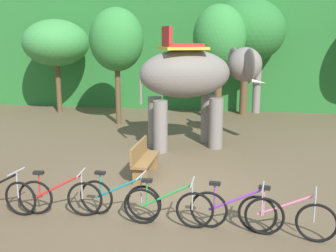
# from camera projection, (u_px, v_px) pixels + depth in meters

# --- Properties ---
(ground_plane) EXTENTS (80.00, 80.00, 0.00)m
(ground_plane) POSITION_uv_depth(u_px,v_px,m) (163.00, 190.00, 9.36)
(ground_plane) COLOR brown
(foliage_hedge) EXTENTS (36.00, 6.00, 5.99)m
(foliage_hedge) POSITION_uv_depth(u_px,v_px,m) (205.00, 46.00, 21.84)
(foliage_hedge) COLOR #28702D
(foliage_hedge) RESTS_ON ground
(tree_center_right) EXTENTS (2.98, 2.98, 4.25)m
(tree_center_right) POSITION_uv_depth(u_px,v_px,m) (56.00, 43.00, 18.32)
(tree_center_right) COLOR brown
(tree_center_right) RESTS_ON ground
(tree_far_left) EXTENTS (2.12, 2.12, 4.59)m
(tree_far_left) POSITION_uv_depth(u_px,v_px,m) (117.00, 40.00, 15.77)
(tree_far_left) COLOR brown
(tree_far_left) RESTS_ON ground
(tree_left) EXTENTS (2.15, 2.15, 4.76)m
(tree_left) POSITION_uv_depth(u_px,v_px,m) (219.00, 38.00, 16.35)
(tree_left) COLOR brown
(tree_left) RESTS_ON ground
(tree_center_left) EXTENTS (3.41, 3.41, 5.16)m
(tree_center_left) POSITION_uv_depth(u_px,v_px,m) (246.00, 31.00, 17.71)
(tree_center_left) COLOR brown
(tree_center_left) RESTS_ON ground
(elephant) EXTENTS (4.18, 2.95, 3.78)m
(elephant) POSITION_uv_depth(u_px,v_px,m) (196.00, 78.00, 12.65)
(elephant) COLOR slate
(elephant) RESTS_ON ground
(bike_red) EXTENTS (1.71, 0.52, 0.92)m
(bike_red) POSITION_uv_depth(u_px,v_px,m) (60.00, 197.00, 7.96)
(bike_red) COLOR black
(bike_red) RESTS_ON ground
(bike_teal) EXTENTS (1.70, 0.52, 0.92)m
(bike_teal) POSITION_uv_depth(u_px,v_px,m) (119.00, 198.00, 7.88)
(bike_teal) COLOR black
(bike_teal) RESTS_ON ground
(bike_green) EXTENTS (1.71, 0.52, 0.92)m
(bike_green) POSITION_uv_depth(u_px,v_px,m) (168.00, 207.00, 7.50)
(bike_green) COLOR black
(bike_green) RESTS_ON ground
(bike_purple) EXTENTS (1.70, 0.52, 0.92)m
(bike_purple) POSITION_uv_depth(u_px,v_px,m) (236.00, 211.00, 7.31)
(bike_purple) COLOR black
(bike_purple) RESTS_ON ground
(bike_pink) EXTENTS (1.69, 0.54, 0.92)m
(bike_pink) POSITION_uv_depth(u_px,v_px,m) (286.00, 217.00, 7.08)
(bike_pink) COLOR black
(bike_pink) RESTS_ON ground
(wooden_bench) EXTENTS (0.45, 1.51, 0.89)m
(wooden_bench) POSITION_uv_depth(u_px,v_px,m) (143.00, 158.00, 10.18)
(wooden_bench) COLOR brown
(wooden_bench) RESTS_ON ground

